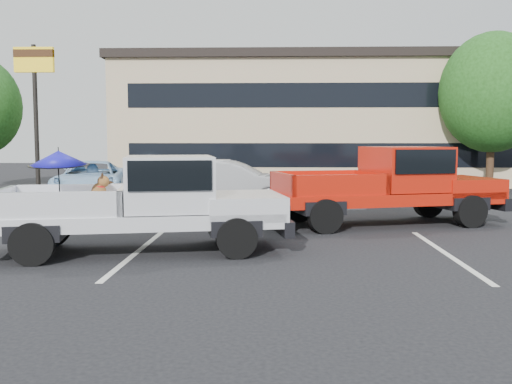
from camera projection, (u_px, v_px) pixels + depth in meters
ground at (294, 277)px, 9.10m from camera, size 90.00×90.00×0.00m
stripe_left at (138, 252)px, 11.19m from camera, size 0.12×5.00×0.01m
stripe_right at (446, 254)px, 11.00m from camera, size 0.12×5.00×0.01m
motel_building at (319, 120)px, 29.64m from camera, size 20.40×8.40×6.30m
motel_sign at (35, 79)px, 22.94m from camera, size 1.60×0.22×6.00m
tree_right at (493, 93)px, 24.35m from camera, size 4.46×4.46×6.78m
tree_back at (386, 101)px, 32.39m from camera, size 4.68×4.68×7.11m
silver_pickup at (157, 198)px, 11.14m from camera, size 5.96×3.03×2.06m
red_pickup at (398, 182)px, 14.81m from camera, size 6.45×3.68×2.01m
silver_sedan at (230, 184)px, 18.43m from camera, size 4.78×1.91×1.54m
blue_suv at (91, 180)px, 20.96m from camera, size 3.22×5.44×1.42m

